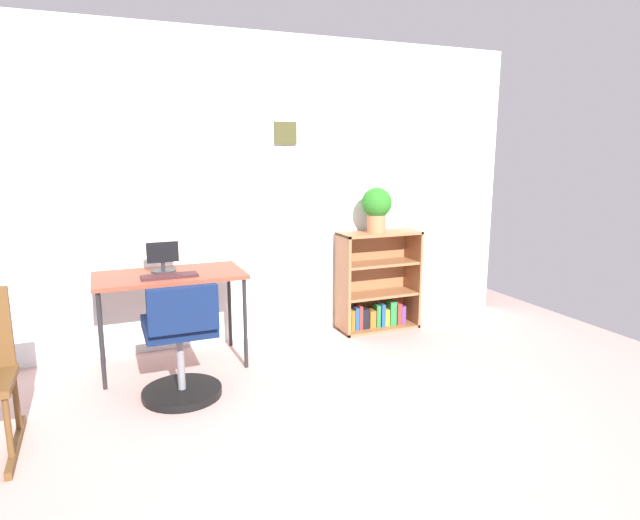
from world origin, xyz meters
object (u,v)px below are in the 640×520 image
at_px(desk, 170,281).
at_px(office_chair, 181,348).
at_px(keyboard, 170,276).
at_px(potted_plant_on_shelf, 377,207).
at_px(bookshelf_low, 376,286).
at_px(monitor, 163,258).

height_order(desk, office_chair, office_chair).
height_order(keyboard, office_chair, office_chair).
distance_m(office_chair, potted_plant_on_shelf, 2.13).
height_order(office_chair, bookshelf_low, bookshelf_low).
bearing_deg(bookshelf_low, keyboard, -169.43).
xyz_separation_m(office_chair, potted_plant_on_shelf, (1.83, 0.78, 0.77)).
bearing_deg(office_chair, monitor, 90.68).
bearing_deg(keyboard, potted_plant_on_shelf, 9.10).
xyz_separation_m(monitor, bookshelf_low, (1.88, 0.14, -0.43)).
xyz_separation_m(desk, potted_plant_on_shelf, (1.81, 0.17, 0.46)).
relative_size(desk, keyboard, 2.73).
relative_size(monitor, bookshelf_low, 0.26).
distance_m(desk, office_chair, 0.69).
relative_size(office_chair, potted_plant_on_shelf, 2.03).
bearing_deg(potted_plant_on_shelf, monitor, -177.33).
bearing_deg(desk, monitor, 112.01).
distance_m(keyboard, potted_plant_on_shelf, 1.89).
bearing_deg(keyboard, desk, 83.66).
xyz_separation_m(keyboard, bookshelf_low, (1.86, 0.35, -0.33)).
distance_m(desk, bookshelf_low, 1.88).
xyz_separation_m(desk, monitor, (-0.03, 0.08, 0.16)).
distance_m(office_chair, bookshelf_low, 2.05).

